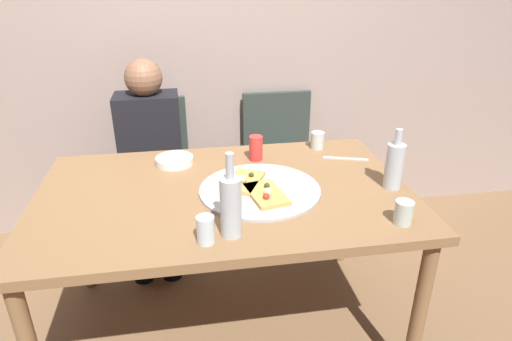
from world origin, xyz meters
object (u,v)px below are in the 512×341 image
(chair_left, at_px, (154,164))
(chair_right, at_px, (280,155))
(beer_bottle, at_px, (394,165))
(tumbler_far, at_px, (317,140))
(pizza_slice_extra, at_px, (266,194))
(tumbler_near, at_px, (206,230))
(table_knife, at_px, (346,159))
(pizza_tray, at_px, (260,190))
(dining_table, at_px, (225,205))
(plate_stack, at_px, (175,160))
(soda_can, at_px, (256,148))
(wine_bottle, at_px, (231,205))
(wine_glass, at_px, (404,212))
(guest_in_sweater, at_px, (150,154))
(pizza_slice_last, at_px, (244,181))

(chair_left, bearing_deg, chair_right, -180.00)
(beer_bottle, relative_size, tumbler_far, 3.01)
(pizza_slice_extra, height_order, chair_left, chair_left)
(tumbler_near, xyz_separation_m, table_knife, (0.73, 0.61, -0.05))
(chair_right, bearing_deg, pizza_tray, 72.46)
(dining_table, relative_size, tumbler_far, 17.98)
(dining_table, height_order, plate_stack, plate_stack)
(tumbler_near, distance_m, tumbler_far, 1.00)
(beer_bottle, distance_m, chair_left, 1.50)
(dining_table, relative_size, pizza_tray, 3.07)
(chair_right, bearing_deg, soda_can, 66.80)
(pizza_slice_extra, bearing_deg, wine_bottle, -125.61)
(wine_glass, distance_m, guest_in_sweater, 1.50)
(tumbler_far, distance_m, chair_left, 1.06)
(pizza_slice_last, xyz_separation_m, table_knife, (0.54, 0.21, -0.02))
(tumbler_far, distance_m, chair_right, 0.58)
(wine_bottle, bearing_deg, pizza_tray, 63.29)
(pizza_slice_last, xyz_separation_m, chair_left, (-0.45, 0.87, -0.27))
(dining_table, distance_m, guest_in_sweater, 0.83)
(pizza_slice_last, height_order, wine_bottle, wine_bottle)
(dining_table, xyz_separation_m, pizza_slice_last, (0.09, 0.02, 0.10))
(dining_table, distance_m, tumbler_far, 0.67)
(dining_table, bearing_deg, pizza_slice_last, 15.18)
(table_knife, bearing_deg, chair_right, 123.27)
(plate_stack, xyz_separation_m, chair_right, (0.65, 0.58, -0.26))
(pizza_slice_last, bearing_deg, pizza_slice_extra, -60.18)
(pizza_slice_extra, relative_size, wine_bottle, 0.77)
(beer_bottle, height_order, tumbler_far, beer_bottle)
(pizza_slice_extra, height_order, wine_bottle, wine_bottle)
(dining_table, distance_m, wine_bottle, 0.40)
(wine_glass, relative_size, soda_can, 0.74)
(beer_bottle, bearing_deg, pizza_slice_last, 169.85)
(table_knife, xyz_separation_m, chair_left, (-0.99, 0.66, -0.25))
(guest_in_sweater, bearing_deg, tumbler_far, 158.57)
(wine_glass, relative_size, chair_right, 0.10)
(dining_table, distance_m, table_knife, 0.67)
(pizza_slice_last, relative_size, pizza_slice_extra, 1.05)
(tumbler_far, bearing_deg, beer_bottle, -68.62)
(wine_bottle, height_order, soda_can, wine_bottle)
(wine_bottle, height_order, tumbler_far, wine_bottle)
(guest_in_sweater, bearing_deg, table_knife, 152.52)
(tumbler_near, height_order, plate_stack, tumbler_near)
(pizza_slice_extra, relative_size, soda_can, 1.98)
(plate_stack, xyz_separation_m, guest_in_sweater, (-0.15, 0.43, -0.13))
(beer_bottle, bearing_deg, chair_right, 105.70)
(wine_bottle, relative_size, chair_right, 0.35)
(tumbler_far, xyz_separation_m, soda_can, (-0.34, -0.09, 0.02))
(tumbler_near, xyz_separation_m, plate_stack, (-0.11, 0.69, -0.03))
(dining_table, xyz_separation_m, table_knife, (0.63, 0.23, 0.08))
(pizza_tray, bearing_deg, wine_bottle, -116.71)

